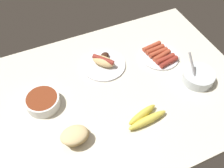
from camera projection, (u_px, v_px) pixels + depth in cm
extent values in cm
cube|color=silver|center=(120.00, 92.00, 123.47)|extent=(120.00, 90.00, 3.00)
cylinder|color=white|center=(104.00, 65.00, 131.83)|extent=(22.31, 22.31, 1.00)
ellipsoid|color=#DBB77A|center=(103.00, 61.00, 129.74)|extent=(12.20, 12.98, 4.40)
cylinder|color=maroon|center=(103.00, 60.00, 128.80)|extent=(9.05, 10.23, 2.40)
ellipsoid|color=#381E14|center=(105.00, 55.00, 133.51)|extent=(4.97, 4.32, 2.80)
ellipsoid|color=gold|center=(142.00, 114.00, 111.28)|extent=(15.57, 7.19, 3.87)
ellipsoid|color=#E5D14C|center=(148.00, 120.00, 109.68)|extent=(18.91, 4.92, 3.57)
cylinder|color=white|center=(43.00, 101.00, 114.80)|extent=(15.23, 15.23, 5.20)
cylinder|color=maroon|center=(42.00, 99.00, 113.09)|extent=(13.70, 13.70, 1.00)
cylinder|color=white|center=(160.00, 56.00, 135.77)|extent=(20.02, 20.02, 1.00)
cylinder|color=#AD472D|center=(152.00, 46.00, 138.06)|extent=(11.11, 3.87, 2.51)
cylinder|color=#AD472D|center=(155.00, 49.00, 136.60)|extent=(11.06, 3.46, 2.51)
cylinder|color=#AD472D|center=(158.00, 52.00, 135.14)|extent=(11.09, 3.63, 2.51)
cylinder|color=#AD472D|center=(162.00, 55.00, 133.68)|extent=(11.17, 4.83, 2.51)
cylinder|color=#9E3828|center=(165.00, 59.00, 132.22)|extent=(11.08, 3.58, 2.51)
cylinder|color=maroon|center=(169.00, 62.00, 130.75)|extent=(11.16, 4.40, 2.51)
ellipsoid|color=tan|center=(76.00, 136.00, 104.88)|extent=(12.08, 9.59, 3.60)
ellipsoid|color=#E5C689|center=(74.00, 135.00, 101.22)|extent=(11.37, 8.61, 3.60)
cylinder|color=silver|center=(198.00, 77.00, 124.07)|extent=(15.10, 15.10, 5.04)
cylinder|color=beige|center=(199.00, 75.00, 123.29)|extent=(13.28, 13.28, 2.27)
cube|color=#B7B7BC|center=(193.00, 68.00, 119.79)|extent=(2.56, 9.37, 13.85)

